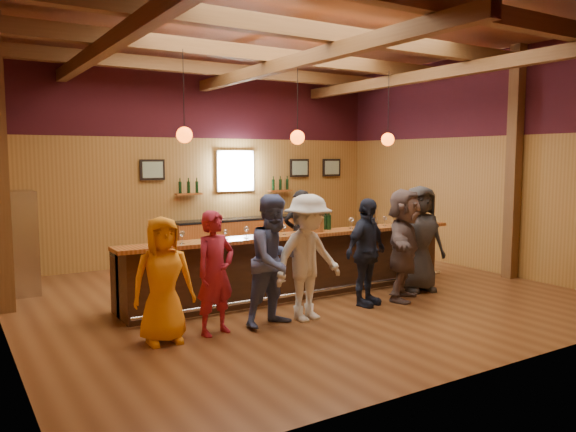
{
  "coord_description": "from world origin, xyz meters",
  "views": [
    {
      "loc": [
        -5.13,
        -7.96,
        2.37
      ],
      "look_at": [
        0.0,
        0.3,
        1.35
      ],
      "focal_mm": 35.0,
      "sensor_mm": 36.0,
      "label": 1
    }
  ],
  "objects_px": {
    "customer_redvest": "(215,273)",
    "customer_dark": "(420,239)",
    "customer_denim": "(275,260)",
    "bottle_a": "(325,222)",
    "back_bar_cabinet": "(255,237)",
    "customer_white": "(308,258)",
    "customer_navy": "(366,252)",
    "bar_counter": "(293,264)",
    "customer_brown": "(404,245)",
    "stainless_fridge": "(14,243)",
    "customer_orange": "(163,280)",
    "bartender": "(300,235)",
    "ice_bucket": "(317,224)"
  },
  "relations": [
    {
      "from": "customer_white",
      "to": "bottle_a",
      "type": "xyz_separation_m",
      "value": [
        1.23,
        1.28,
        0.32
      ]
    },
    {
      "from": "customer_brown",
      "to": "bottle_a",
      "type": "xyz_separation_m",
      "value": [
        -0.78,
        1.15,
        0.31
      ]
    },
    {
      "from": "back_bar_cabinet",
      "to": "bartender",
      "type": "distance_m",
      "value": 2.72
    },
    {
      "from": "customer_orange",
      "to": "customer_navy",
      "type": "distance_m",
      "value": 3.37
    },
    {
      "from": "customer_redvest",
      "to": "customer_navy",
      "type": "relative_size",
      "value": 0.97
    },
    {
      "from": "stainless_fridge",
      "to": "customer_white",
      "type": "distance_m",
      "value": 5.21
    },
    {
      "from": "ice_bucket",
      "to": "customer_redvest",
      "type": "bearing_deg",
      "value": -156.98
    },
    {
      "from": "bottle_a",
      "to": "customer_denim",
      "type": "bearing_deg",
      "value": -144.5
    },
    {
      "from": "stainless_fridge",
      "to": "customer_redvest",
      "type": "distance_m",
      "value": 4.3
    },
    {
      "from": "back_bar_cabinet",
      "to": "customer_redvest",
      "type": "distance_m",
      "value": 5.91
    },
    {
      "from": "bartender",
      "to": "bottle_a",
      "type": "bearing_deg",
      "value": 104.81
    },
    {
      "from": "bartender",
      "to": "customer_navy",
      "type": "bearing_deg",
      "value": 110.05
    },
    {
      "from": "customer_white",
      "to": "ice_bucket",
      "type": "distance_m",
      "value": 1.49
    },
    {
      "from": "ice_bucket",
      "to": "back_bar_cabinet",
      "type": "bearing_deg",
      "value": 76.75
    },
    {
      "from": "stainless_fridge",
      "to": "customer_denim",
      "type": "relative_size",
      "value": 0.97
    },
    {
      "from": "customer_orange",
      "to": "customer_navy",
      "type": "xyz_separation_m",
      "value": [
        3.37,
        0.05,
        0.05
      ]
    },
    {
      "from": "back_bar_cabinet",
      "to": "bottle_a",
      "type": "xyz_separation_m",
      "value": [
        -0.63,
        -3.74,
        0.77
      ]
    },
    {
      "from": "customer_orange",
      "to": "customer_white",
      "type": "distance_m",
      "value": 2.13
    },
    {
      "from": "customer_orange",
      "to": "bottle_a",
      "type": "bearing_deg",
      "value": 23.19
    },
    {
      "from": "customer_redvest",
      "to": "stainless_fridge",
      "type": "bearing_deg",
      "value": 104.04
    },
    {
      "from": "customer_white",
      "to": "bartender",
      "type": "relative_size",
      "value": 1.05
    },
    {
      "from": "ice_bucket",
      "to": "customer_dark",
      "type": "bearing_deg",
      "value": -20.81
    },
    {
      "from": "customer_denim",
      "to": "bartender",
      "type": "bearing_deg",
      "value": 40.47
    },
    {
      "from": "customer_navy",
      "to": "bar_counter",
      "type": "bearing_deg",
      "value": 97.05
    },
    {
      "from": "customer_navy",
      "to": "customer_brown",
      "type": "height_order",
      "value": "customer_brown"
    },
    {
      "from": "customer_navy",
      "to": "customer_brown",
      "type": "relative_size",
      "value": 0.93
    },
    {
      "from": "customer_dark",
      "to": "customer_redvest",
      "type": "bearing_deg",
      "value": -162.77
    },
    {
      "from": "stainless_fridge",
      "to": "customer_brown",
      "type": "distance_m",
      "value": 6.63
    },
    {
      "from": "customer_redvest",
      "to": "customer_dark",
      "type": "xyz_separation_m",
      "value": [
        4.09,
        0.33,
        0.1
      ]
    },
    {
      "from": "stainless_fridge",
      "to": "customer_orange",
      "type": "distance_m",
      "value": 3.98
    },
    {
      "from": "bottle_a",
      "to": "back_bar_cabinet",
      "type": "bearing_deg",
      "value": 80.48
    },
    {
      "from": "customer_white",
      "to": "customer_brown",
      "type": "relative_size",
      "value": 0.99
    },
    {
      "from": "bar_counter",
      "to": "customer_denim",
      "type": "xyz_separation_m",
      "value": [
        -1.2,
        -1.43,
        0.41
      ]
    },
    {
      "from": "customer_dark",
      "to": "ice_bucket",
      "type": "bearing_deg",
      "value": 171.76
    },
    {
      "from": "bartender",
      "to": "bottle_a",
      "type": "distance_m",
      "value": 1.16
    },
    {
      "from": "customer_white",
      "to": "bartender",
      "type": "bearing_deg",
      "value": 51.09
    },
    {
      "from": "customer_white",
      "to": "customer_denim",
      "type": "bearing_deg",
      "value": 168.79
    },
    {
      "from": "bar_counter",
      "to": "customer_orange",
      "type": "xyz_separation_m",
      "value": [
        -2.8,
        -1.31,
        0.29
      ]
    },
    {
      "from": "customer_white",
      "to": "bar_counter",
      "type": "bearing_deg",
      "value": 57.02
    },
    {
      "from": "bottle_a",
      "to": "customer_redvest",
      "type": "bearing_deg",
      "value": -156.13
    },
    {
      "from": "customer_denim",
      "to": "customer_orange",
      "type": "bearing_deg",
      "value": 165.93
    },
    {
      "from": "customer_denim",
      "to": "customer_redvest",
      "type": "bearing_deg",
      "value": 164.48
    },
    {
      "from": "customer_orange",
      "to": "customer_dark",
      "type": "relative_size",
      "value": 0.87
    },
    {
      "from": "customer_dark",
      "to": "ice_bucket",
      "type": "relative_size",
      "value": 7.55
    },
    {
      "from": "bar_counter",
      "to": "customer_redvest",
      "type": "bearing_deg",
      "value": -147.3
    },
    {
      "from": "stainless_fridge",
      "to": "customer_dark",
      "type": "height_order",
      "value": "customer_dark"
    },
    {
      "from": "bar_counter",
      "to": "customer_dark",
      "type": "distance_m",
      "value": 2.28
    },
    {
      "from": "back_bar_cabinet",
      "to": "customer_dark",
      "type": "distance_m",
      "value": 4.67
    },
    {
      "from": "customer_redvest",
      "to": "customer_navy",
      "type": "bearing_deg",
      "value": -12.54
    },
    {
      "from": "bartender",
      "to": "bottle_a",
      "type": "xyz_separation_m",
      "value": [
        -0.18,
        -1.08,
        0.37
      ]
    }
  ]
}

